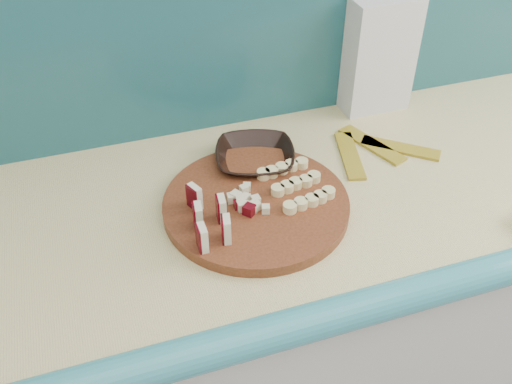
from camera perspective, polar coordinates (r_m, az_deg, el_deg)
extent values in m
cube|color=beige|center=(1.44, -0.57, -15.39)|extent=(2.20, 0.60, 0.88)
cube|color=#E2CD84|center=(1.10, -0.72, -1.61)|extent=(2.20, 0.60, 0.03)
cube|color=teal|center=(0.91, 5.28, -13.48)|extent=(2.20, 0.06, 0.03)
cube|color=teal|center=(1.20, -5.25, 16.84)|extent=(2.20, 0.02, 0.50)
cylinder|color=#44210E|center=(1.07, 0.00, -1.28)|extent=(0.40, 0.40, 0.02)
cube|color=beige|center=(0.96, -5.33, -4.56)|extent=(0.02, 0.03, 0.05)
cube|color=#44040C|center=(0.95, -5.76, -4.71)|extent=(0.01, 0.03, 0.05)
cube|color=beige|center=(1.00, -5.74, -2.43)|extent=(0.02, 0.03, 0.05)
cube|color=#44040C|center=(0.99, -6.15, -2.57)|extent=(0.01, 0.03, 0.05)
cube|color=beige|center=(1.04, -6.11, -0.47)|extent=(0.02, 0.03, 0.05)
cube|color=#44040C|center=(1.04, -6.51, -0.59)|extent=(0.01, 0.03, 0.05)
cube|color=beige|center=(0.97, -2.91, -3.74)|extent=(0.02, 0.03, 0.05)
cube|color=#44040C|center=(0.97, -3.33, -3.88)|extent=(0.01, 0.03, 0.05)
cube|color=beige|center=(1.01, -3.42, -1.66)|extent=(0.02, 0.03, 0.05)
cube|color=#44040C|center=(1.01, -3.82, -1.80)|extent=(0.01, 0.03, 0.05)
cube|color=beige|center=(1.05, -0.66, -0.69)|extent=(0.02, 0.02, 0.02)
cube|color=beige|center=(1.06, -0.55, -0.41)|extent=(0.02, 0.02, 0.02)
cube|color=#44040C|center=(1.06, -0.78, -0.09)|extent=(0.02, 0.02, 0.02)
cube|color=beige|center=(1.05, -1.13, -0.50)|extent=(0.02, 0.02, 0.02)
cube|color=beige|center=(1.06, -1.56, -0.39)|extent=(0.02, 0.02, 0.02)
cube|color=beige|center=(1.06, -2.13, -0.49)|extent=(0.02, 0.02, 0.02)
cube|color=beige|center=(1.05, -1.60, -0.82)|extent=(0.02, 0.02, 0.02)
cube|color=beige|center=(1.04, -1.88, -1.10)|extent=(0.02, 0.02, 0.02)
cube|color=#44040C|center=(1.03, -1.84, -1.51)|extent=(0.02, 0.02, 0.02)
cube|color=beige|center=(1.04, -1.16, -1.25)|extent=(0.02, 0.02, 0.02)
cube|color=beige|center=(1.03, -0.76, -1.48)|extent=(0.02, 0.02, 0.02)
cube|color=beige|center=(1.04, -0.76, -1.01)|extent=(0.02, 0.02, 0.02)
cube|color=beige|center=(1.04, -0.31, -1.02)|extent=(0.02, 0.02, 0.02)
cube|color=beige|center=(1.05, 0.13, -0.79)|extent=(0.02, 0.02, 0.02)
cylinder|color=#DECB87|center=(1.04, 3.47, -1.44)|extent=(0.03, 0.03, 0.02)
cylinder|color=#DECB87|center=(1.05, 4.46, -1.09)|extent=(0.03, 0.03, 0.02)
cylinder|color=#DECB87|center=(1.06, 5.44, -0.75)|extent=(0.03, 0.03, 0.02)
cylinder|color=#DECB87|center=(1.06, 6.39, -0.42)|extent=(0.03, 0.03, 0.02)
cylinder|color=#DECB87|center=(1.07, 7.33, -0.09)|extent=(0.03, 0.03, 0.02)
cylinder|color=#DECB87|center=(1.07, 2.07, 0.18)|extent=(0.03, 0.03, 0.02)
cylinder|color=#DECB87|center=(1.08, 3.04, 0.50)|extent=(0.03, 0.03, 0.02)
cylinder|color=#DECB87|center=(1.09, 3.99, 0.82)|extent=(0.03, 0.03, 0.02)
cylinder|color=#DECB87|center=(1.10, 4.93, 1.14)|extent=(0.03, 0.03, 0.02)
cylinder|color=#DECB87|center=(1.11, 5.86, 1.44)|extent=(0.03, 0.03, 0.02)
cylinder|color=#DECB87|center=(1.11, 0.75, 1.70)|extent=(0.03, 0.03, 0.02)
cylinder|color=#DECB87|center=(1.12, 1.70, 2.00)|extent=(0.03, 0.03, 0.02)
cylinder|color=#DECB87|center=(1.12, 2.64, 2.30)|extent=(0.03, 0.03, 0.02)
cylinder|color=#DECB87|center=(1.13, 3.56, 2.59)|extent=(0.03, 0.03, 0.02)
cylinder|color=#DECB87|center=(1.14, 4.47, 2.88)|extent=(0.03, 0.03, 0.02)
imported|color=black|center=(1.17, -0.11, 3.40)|extent=(0.20, 0.20, 0.04)
cube|color=silver|center=(1.36, 11.87, 13.51)|extent=(0.16, 0.11, 0.26)
cube|color=gold|center=(1.22, 9.35, 3.64)|extent=(0.08, 0.17, 0.01)
cube|color=gold|center=(1.26, 11.50, 4.67)|extent=(0.09, 0.17, 0.01)
cube|color=gold|center=(1.27, 14.24, 4.28)|extent=(0.15, 0.13, 0.01)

